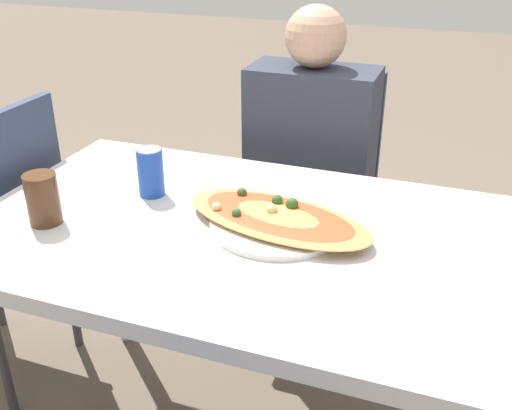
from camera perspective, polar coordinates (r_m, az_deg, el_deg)
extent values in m
cube|color=silver|center=(1.40, -1.85, -2.85)|extent=(1.26, 0.79, 0.04)
cylinder|color=#99999E|center=(2.08, -12.99, -4.65)|extent=(0.05, 0.05, 0.70)
cylinder|color=#99999E|center=(1.81, 20.10, -10.97)|extent=(0.05, 0.05, 0.70)
cube|color=#2D3851|center=(2.08, 5.15, -1.45)|extent=(0.40, 0.40, 0.04)
cube|color=#2D3851|center=(2.14, 6.75, 6.75)|extent=(0.38, 0.03, 0.47)
cylinder|color=#38383D|center=(2.03, 8.28, -9.98)|extent=(0.03, 0.03, 0.41)
cylinder|color=#38383D|center=(2.10, -0.86, -8.18)|extent=(0.03, 0.03, 0.41)
cylinder|color=#38383D|center=(2.31, 10.14, -5.20)|extent=(0.03, 0.03, 0.41)
cylinder|color=#38383D|center=(2.37, 2.07, -3.79)|extent=(0.03, 0.03, 0.41)
cube|color=#2D3851|center=(1.82, -21.86, 1.31)|extent=(0.03, 0.38, 0.47)
cylinder|color=#38383D|center=(1.97, -23.03, -13.36)|extent=(0.03, 0.03, 0.41)
cylinder|color=#38383D|center=(2.17, -17.17, -8.30)|extent=(0.03, 0.03, 0.41)
cylinder|color=#2D2D38|center=(2.08, 6.47, -8.23)|extent=(0.10, 0.10, 0.45)
cylinder|color=#2D2D38|center=(2.11, 1.76, -7.33)|extent=(0.10, 0.10, 0.45)
cube|color=#333847|center=(1.94, 5.24, 5.45)|extent=(0.40, 0.21, 0.52)
sphere|color=tan|center=(1.84, 5.71, 15.68)|extent=(0.18, 0.18, 0.18)
cylinder|color=white|center=(1.39, 2.07, -1.80)|extent=(0.31, 0.31, 0.01)
ellipsoid|color=tan|center=(1.38, 2.08, -1.18)|extent=(0.50, 0.31, 0.02)
ellipsoid|color=#C14C28|center=(1.38, 2.08, -0.96)|extent=(0.41, 0.26, 0.01)
sphere|color=beige|center=(1.38, 1.52, -0.43)|extent=(0.03, 0.03, 0.03)
sphere|color=#335928|center=(1.43, 2.03, 0.47)|extent=(0.03, 0.03, 0.03)
sphere|color=#335928|center=(1.37, -1.90, -0.79)|extent=(0.02, 0.02, 0.02)
sphere|color=#335928|center=(1.41, 3.45, 0.09)|extent=(0.03, 0.03, 0.03)
sphere|color=beige|center=(1.40, -3.76, -0.18)|extent=(0.02, 0.02, 0.02)
sphere|color=#335928|center=(1.47, -1.35, 1.20)|extent=(0.02, 0.02, 0.02)
cylinder|color=#1E47B2|center=(1.54, -10.00, 3.06)|extent=(0.07, 0.07, 0.12)
cylinder|color=silver|center=(1.52, -10.19, 5.22)|extent=(0.06, 0.06, 0.00)
cylinder|color=#4C2D19|center=(1.47, -19.64, 0.54)|extent=(0.08, 0.08, 0.12)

